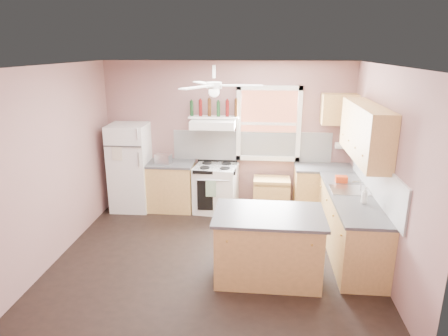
# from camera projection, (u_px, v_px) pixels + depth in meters

# --- Properties ---
(floor) EXTENTS (4.50, 4.50, 0.00)m
(floor) POSITION_uv_depth(u_px,v_px,m) (215.00, 255.00, 5.84)
(floor) COLOR black
(floor) RESTS_ON ground
(ceiling) EXTENTS (4.50, 4.50, 0.00)m
(ceiling) POSITION_uv_depth(u_px,v_px,m) (214.00, 65.00, 5.06)
(ceiling) COLOR white
(ceiling) RESTS_ON ground
(wall_back) EXTENTS (4.50, 0.05, 2.70)m
(wall_back) POSITION_uv_depth(u_px,v_px,m) (227.00, 136.00, 7.38)
(wall_back) COLOR #875F5B
(wall_back) RESTS_ON ground
(wall_right) EXTENTS (0.05, 4.00, 2.70)m
(wall_right) POSITION_uv_depth(u_px,v_px,m) (386.00, 172.00, 5.24)
(wall_right) COLOR #875F5B
(wall_right) RESTS_ON ground
(wall_left) EXTENTS (0.05, 4.00, 2.70)m
(wall_left) POSITION_uv_depth(u_px,v_px,m) (55.00, 163.00, 5.65)
(wall_left) COLOR #875F5B
(wall_left) RESTS_ON ground
(backsplash_back) EXTENTS (2.90, 0.03, 0.55)m
(backsplash_back) POSITION_uv_depth(u_px,v_px,m) (251.00, 146.00, 7.35)
(backsplash_back) COLOR white
(backsplash_back) RESTS_ON wall_back
(backsplash_right) EXTENTS (0.03, 2.60, 0.55)m
(backsplash_right) POSITION_uv_depth(u_px,v_px,m) (376.00, 177.00, 5.58)
(backsplash_right) COLOR white
(backsplash_right) RESTS_ON wall_right
(window_view) EXTENTS (1.00, 0.02, 1.20)m
(window_view) POSITION_uv_depth(u_px,v_px,m) (269.00, 124.00, 7.20)
(window_view) COLOR brown
(window_view) RESTS_ON wall_back
(window_frame) EXTENTS (1.16, 0.07, 1.36)m
(window_frame) POSITION_uv_depth(u_px,v_px,m) (269.00, 124.00, 7.17)
(window_frame) COLOR white
(window_frame) RESTS_ON wall_back
(refrigerator) EXTENTS (0.69, 0.67, 1.60)m
(refrigerator) POSITION_uv_depth(u_px,v_px,m) (130.00, 167.00, 7.35)
(refrigerator) COLOR white
(refrigerator) RESTS_ON floor
(base_cabinet_left) EXTENTS (0.90, 0.60, 0.86)m
(base_cabinet_left) POSITION_uv_depth(u_px,v_px,m) (169.00, 187.00, 7.43)
(base_cabinet_left) COLOR #B08849
(base_cabinet_left) RESTS_ON floor
(counter_left) EXTENTS (0.92, 0.62, 0.04)m
(counter_left) POSITION_uv_depth(u_px,v_px,m) (168.00, 164.00, 7.30)
(counter_left) COLOR #414144
(counter_left) RESTS_ON base_cabinet_left
(toaster) EXTENTS (0.31, 0.22, 0.18)m
(toaster) POSITION_uv_depth(u_px,v_px,m) (163.00, 159.00, 7.19)
(toaster) COLOR silver
(toaster) RESTS_ON counter_left
(stove) EXTENTS (0.81, 0.71, 0.86)m
(stove) POSITION_uv_depth(u_px,v_px,m) (216.00, 188.00, 7.34)
(stove) COLOR white
(stove) RESTS_ON floor
(range_hood) EXTENTS (0.78, 0.50, 0.14)m
(range_hood) POSITION_uv_depth(u_px,v_px,m) (213.00, 124.00, 7.06)
(range_hood) COLOR white
(range_hood) RESTS_ON wall_back
(bottle_shelf) EXTENTS (0.90, 0.26, 0.03)m
(bottle_shelf) POSITION_uv_depth(u_px,v_px,m) (214.00, 117.00, 7.14)
(bottle_shelf) COLOR white
(bottle_shelf) RESTS_ON range_hood
(cart) EXTENTS (0.65, 0.43, 0.65)m
(cart) POSITION_uv_depth(u_px,v_px,m) (271.00, 195.00, 7.30)
(cart) COLOR #B08849
(cart) RESTS_ON floor
(base_cabinet_corner) EXTENTS (1.00, 0.60, 0.86)m
(base_cabinet_corner) POSITION_uv_depth(u_px,v_px,m) (322.00, 192.00, 7.18)
(base_cabinet_corner) COLOR #B08849
(base_cabinet_corner) RESTS_ON floor
(base_cabinet_right) EXTENTS (0.60, 2.20, 0.86)m
(base_cabinet_right) POSITION_uv_depth(u_px,v_px,m) (350.00, 225.00, 5.82)
(base_cabinet_right) COLOR #B08849
(base_cabinet_right) RESTS_ON floor
(counter_corner) EXTENTS (1.02, 0.62, 0.04)m
(counter_corner) POSITION_uv_depth(u_px,v_px,m) (324.00, 168.00, 7.05)
(counter_corner) COLOR #414144
(counter_corner) RESTS_ON base_cabinet_corner
(counter_right) EXTENTS (0.62, 2.22, 0.04)m
(counter_right) POSITION_uv_depth(u_px,v_px,m) (352.00, 196.00, 5.69)
(counter_right) COLOR #414144
(counter_right) RESTS_ON base_cabinet_right
(sink) EXTENTS (0.55, 0.45, 0.03)m
(sink) POSITION_uv_depth(u_px,v_px,m) (349.00, 191.00, 5.88)
(sink) COLOR silver
(sink) RESTS_ON counter_right
(faucet) EXTENTS (0.03, 0.03, 0.14)m
(faucet) POSITION_uv_depth(u_px,v_px,m) (361.00, 186.00, 5.84)
(faucet) COLOR silver
(faucet) RESTS_ON sink
(upper_cabinet_right) EXTENTS (0.33, 1.80, 0.76)m
(upper_cabinet_right) POSITION_uv_depth(u_px,v_px,m) (365.00, 132.00, 5.61)
(upper_cabinet_right) COLOR #B08849
(upper_cabinet_right) RESTS_ON wall_right
(upper_cabinet_corner) EXTENTS (0.60, 0.33, 0.52)m
(upper_cabinet_corner) POSITION_uv_depth(u_px,v_px,m) (339.00, 109.00, 6.86)
(upper_cabinet_corner) COLOR #B08849
(upper_cabinet_corner) RESTS_ON wall_back
(paper_towel) EXTENTS (0.26, 0.12, 0.12)m
(paper_towel) POSITION_uv_depth(u_px,v_px,m) (343.00, 146.00, 7.06)
(paper_towel) COLOR white
(paper_towel) RESTS_ON wall_back
(island) EXTENTS (1.33, 0.85, 0.86)m
(island) POSITION_uv_depth(u_px,v_px,m) (268.00, 247.00, 5.19)
(island) COLOR #B08849
(island) RESTS_ON floor
(island_top) EXTENTS (1.41, 0.93, 0.04)m
(island_top) POSITION_uv_depth(u_px,v_px,m) (269.00, 215.00, 5.06)
(island_top) COLOR #414144
(island_top) RESTS_ON island
(ceiling_fan_hub) EXTENTS (0.20, 0.20, 0.08)m
(ceiling_fan_hub) POSITION_uv_depth(u_px,v_px,m) (214.00, 85.00, 5.13)
(ceiling_fan_hub) COLOR white
(ceiling_fan_hub) RESTS_ON ceiling
(soap_bottle) EXTENTS (0.12, 0.12, 0.23)m
(soap_bottle) POSITION_uv_depth(u_px,v_px,m) (365.00, 195.00, 5.35)
(soap_bottle) COLOR silver
(soap_bottle) RESTS_ON counter_right
(red_caddy) EXTENTS (0.18, 0.13, 0.10)m
(red_caddy) POSITION_uv_depth(u_px,v_px,m) (341.00, 179.00, 6.21)
(red_caddy) COLOR #BE3410
(red_caddy) RESTS_ON counter_right
(wine_bottles) EXTENTS (0.86, 0.06, 0.31)m
(wine_bottles) POSITION_uv_depth(u_px,v_px,m) (214.00, 108.00, 7.10)
(wine_bottles) COLOR #143819
(wine_bottles) RESTS_ON bottle_shelf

